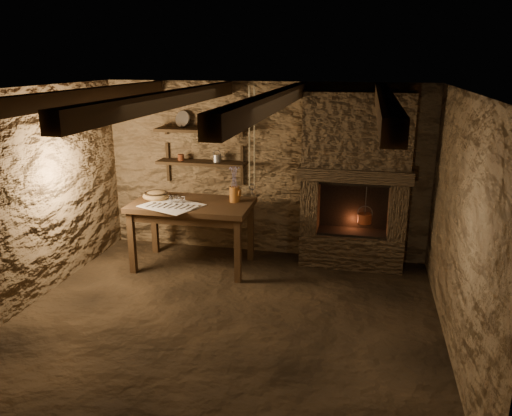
% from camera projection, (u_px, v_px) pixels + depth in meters
% --- Properties ---
extents(floor, '(4.50, 4.50, 0.00)m').
position_uv_depth(floor, '(226.00, 317.00, 5.39)').
color(floor, black).
rests_on(floor, ground).
extents(back_wall, '(4.50, 0.04, 2.40)m').
position_uv_depth(back_wall, '(264.00, 170.00, 6.92)').
color(back_wall, '#4C3923').
rests_on(back_wall, floor).
extents(front_wall, '(4.50, 0.04, 2.40)m').
position_uv_depth(front_wall, '(138.00, 301.00, 3.18)').
color(front_wall, '#4C3923').
rests_on(front_wall, floor).
extents(left_wall, '(0.04, 4.00, 2.40)m').
position_uv_depth(left_wall, '(28.00, 199.00, 5.51)').
color(left_wall, '#4C3923').
rests_on(left_wall, floor).
extents(right_wall, '(0.04, 4.00, 2.40)m').
position_uv_depth(right_wall, '(460.00, 227.00, 4.58)').
color(right_wall, '#4C3923').
rests_on(right_wall, floor).
extents(ceiling, '(4.50, 4.00, 0.04)m').
position_uv_depth(ceiling, '(222.00, 90.00, 4.70)').
color(ceiling, black).
rests_on(ceiling, back_wall).
extents(beam_far_left, '(0.14, 3.95, 0.16)m').
position_uv_depth(beam_far_left, '(79.00, 97.00, 5.04)').
color(beam_far_left, black).
rests_on(beam_far_left, ceiling).
extents(beam_mid_left, '(0.14, 3.95, 0.16)m').
position_uv_depth(beam_mid_left, '(172.00, 99.00, 4.83)').
color(beam_mid_left, black).
rests_on(beam_mid_left, ceiling).
extents(beam_mid_right, '(0.14, 3.95, 0.16)m').
position_uv_depth(beam_mid_right, '(274.00, 101.00, 4.62)').
color(beam_mid_right, black).
rests_on(beam_mid_right, ceiling).
extents(beam_far_right, '(0.14, 3.95, 0.16)m').
position_uv_depth(beam_far_right, '(385.00, 103.00, 4.42)').
color(beam_far_right, black).
rests_on(beam_far_right, ceiling).
extents(shelf_lower, '(1.25, 0.30, 0.04)m').
position_uv_depth(shelf_lower, '(202.00, 163.00, 6.91)').
color(shelf_lower, black).
rests_on(shelf_lower, back_wall).
extents(shelf_upper, '(1.25, 0.30, 0.04)m').
position_uv_depth(shelf_upper, '(200.00, 130.00, 6.78)').
color(shelf_upper, black).
rests_on(shelf_upper, back_wall).
extents(hearth, '(1.43, 0.51, 2.30)m').
position_uv_depth(hearth, '(355.00, 176.00, 6.44)').
color(hearth, '#332619').
rests_on(hearth, floor).
extents(work_table, '(1.57, 0.90, 0.89)m').
position_uv_depth(work_table, '(193.00, 232.00, 6.60)').
color(work_table, '#362312').
rests_on(work_table, floor).
extents(linen_cloth, '(0.85, 0.78, 0.01)m').
position_uv_depth(linen_cloth, '(172.00, 206.00, 6.34)').
color(linen_cloth, white).
rests_on(linen_cloth, work_table).
extents(pewter_cutlery_row, '(0.62, 0.43, 0.01)m').
position_uv_depth(pewter_cutlery_row, '(171.00, 205.00, 6.31)').
color(pewter_cutlery_row, gray).
rests_on(pewter_cutlery_row, linen_cloth).
extents(drinking_glasses, '(0.22, 0.07, 0.09)m').
position_uv_depth(drinking_glasses, '(177.00, 199.00, 6.44)').
color(drinking_glasses, silver).
rests_on(drinking_glasses, linen_cloth).
extents(stoneware_jug, '(0.15, 0.14, 0.47)m').
position_uv_depth(stoneware_jug, '(235.00, 187.00, 6.46)').
color(stoneware_jug, '#AB6021').
rests_on(stoneware_jug, work_table).
extents(wooden_bowl, '(0.44, 0.44, 0.13)m').
position_uv_depth(wooden_bowl, '(156.00, 196.00, 6.64)').
color(wooden_bowl, olive).
rests_on(wooden_bowl, work_table).
extents(iron_stockpot, '(0.28, 0.28, 0.16)m').
position_uv_depth(iron_stockpot, '(211.00, 123.00, 6.72)').
color(iron_stockpot, '#282624').
rests_on(iron_stockpot, shelf_upper).
extents(tin_pan, '(0.25, 0.16, 0.23)m').
position_uv_depth(tin_pan, '(183.00, 119.00, 6.90)').
color(tin_pan, '#A6A7A1').
rests_on(tin_pan, shelf_upper).
extents(small_kettle, '(0.16, 0.12, 0.16)m').
position_uv_depth(small_kettle, '(217.00, 158.00, 6.85)').
color(small_kettle, '#A6A7A1').
rests_on(small_kettle, shelf_lower).
extents(rusty_tin, '(0.11, 0.11, 0.09)m').
position_uv_depth(rusty_tin, '(181.00, 157.00, 6.96)').
color(rusty_tin, '#5B2512').
rests_on(rusty_tin, shelf_lower).
extents(red_pot, '(0.21, 0.21, 0.54)m').
position_uv_depth(red_pot, '(365.00, 218.00, 6.51)').
color(red_pot, maroon).
rests_on(red_pot, hearth).
extents(hanging_ropes, '(0.08, 0.08, 1.20)m').
position_uv_depth(hanging_ropes, '(252.00, 137.00, 5.85)').
color(hanging_ropes, '#C0B487').
rests_on(hanging_ropes, ceiling).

